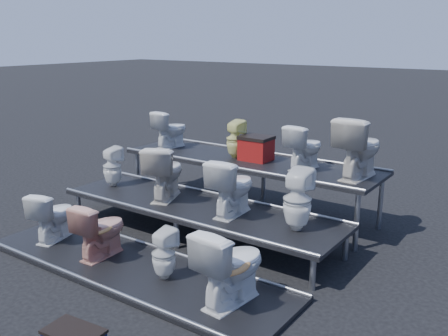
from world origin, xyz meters
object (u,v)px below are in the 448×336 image
Objects in this scene: toilet_2 at (164,254)px; toilet_8 at (171,129)px; toilet_4 at (112,166)px; toilet_11 at (359,147)px; toilet_5 at (165,172)px; toilet_0 at (53,215)px; toilet_9 at (235,139)px; toilet_3 at (231,265)px; toilet_7 at (297,200)px; toilet_10 at (304,147)px; toilet_6 at (232,186)px; red_crate at (256,150)px; toilet_1 at (100,229)px.

toilet_2 is 0.93× the size of toilet_8.
toilet_4 is 0.73× the size of toilet_11.
toilet_4 is 1.10m from toilet_5.
toilet_9 is (1.22, 2.60, 0.76)m from toilet_0.
toilet_9 reaches higher than toilet_3.
toilet_7 reaches higher than toilet_2.
toilet_3 is at bearing 87.07° from toilet_11.
toilet_8 is 2.57m from toilet_10.
toilet_4 is (-3.14, 1.30, 0.29)m from toilet_3.
toilet_6 is (-0.87, 1.30, 0.36)m from toilet_3.
toilet_10 is (1.56, 1.30, 0.33)m from toilet_5.
toilet_6 is (0.05, 1.30, 0.49)m from toilet_2.
toilet_7 is at bearing 83.41° from toilet_11.
toilet_5 is 1.17m from toilet_6.
toilet_11 is (0.25, 1.30, 0.44)m from toilet_7.
toilet_5 is (-2.04, 1.30, 0.38)m from toilet_3.
toilet_10 is 0.82m from toilet_11.
toilet_0 is 1.63m from toilet_5.
toilet_2 is at bearing 165.53° from toilet_0.
toilet_9 is (1.45, 1.30, 0.39)m from toilet_4.
toilet_0 is at bearing 43.06° from toilet_11.
toilet_7 reaches higher than toilet_3.
toilet_11 is at bearing -2.25° from red_crate.
toilet_7 is at bearing -87.91° from toilet_3.
toilet_6 is at bearing 82.55° from toilet_10.
toilet_5 is at bearing 33.09° from toilet_11.
toilet_6 is 1.65× the size of red_crate.
toilet_8 is 1.36m from toilet_9.
toilet_7 reaches higher than toilet_4.
toilet_2 is at bearing 109.09° from toilet_5.
toilet_11 is at bearing -91.63° from toilet_3.
toilet_0 is 3.30m from toilet_7.
toilet_4 is at bearing -143.83° from red_crate.
toilet_0 is 3.15m from red_crate.
toilet_0 is 2.92m from toilet_3.
toilet_0 is at bearing 29.37° from toilet_6.
toilet_4 is at bearing -16.79° from toilet_3.
toilet_2 is 0.78× the size of toilet_7.
toilet_7 reaches higher than red_crate.
toilet_0 is 4.25m from toilet_11.
toilet_7 is at bearing 122.60° from toilet_10.
toilet_1 is 3.58m from toilet_11.
toilet_7 is 3.41m from toilet_8.
toilet_0 is at bearing 68.25° from toilet_9.
toilet_2 is at bearing 155.61° from toilet_4.
toilet_4 reaches higher than toilet_3.
toilet_6 is at bearing -71.61° from red_crate.
toilet_9 reaches higher than toilet_5.
toilet_10 is 0.77× the size of toilet_11.
toilet_5 is (-0.07, 1.30, 0.44)m from toilet_1.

